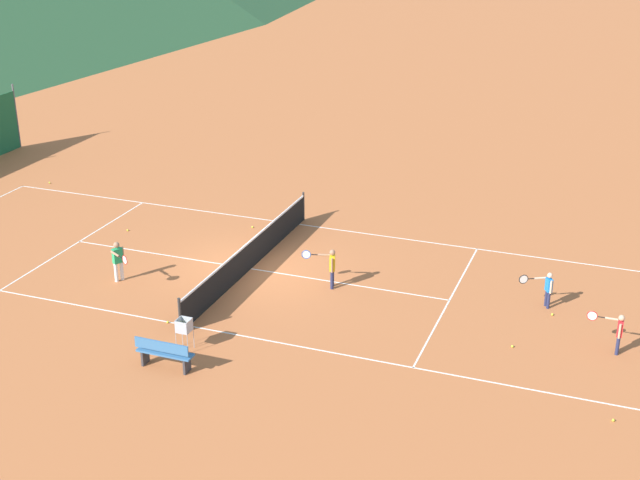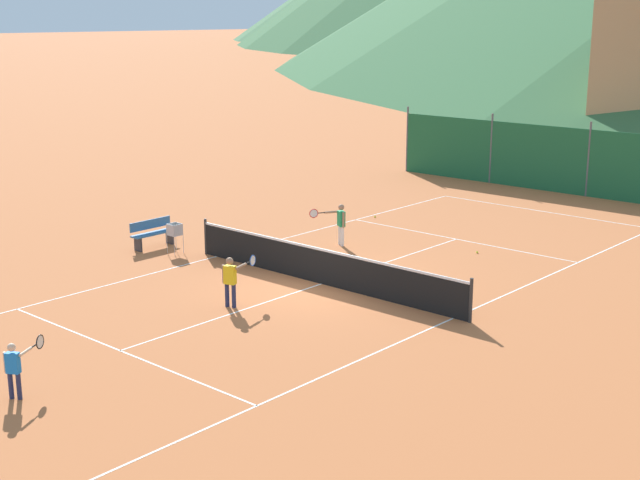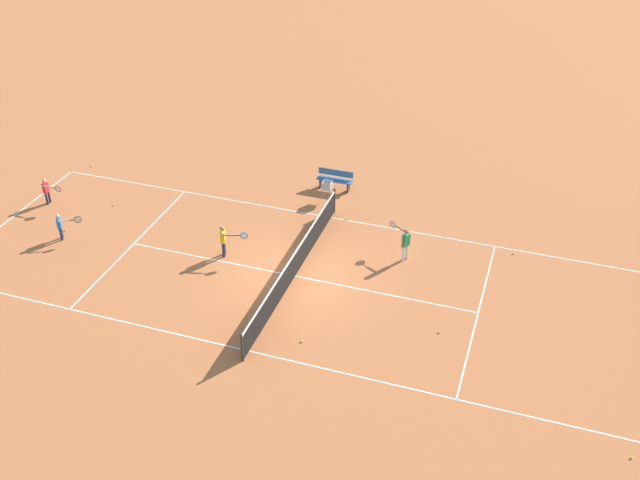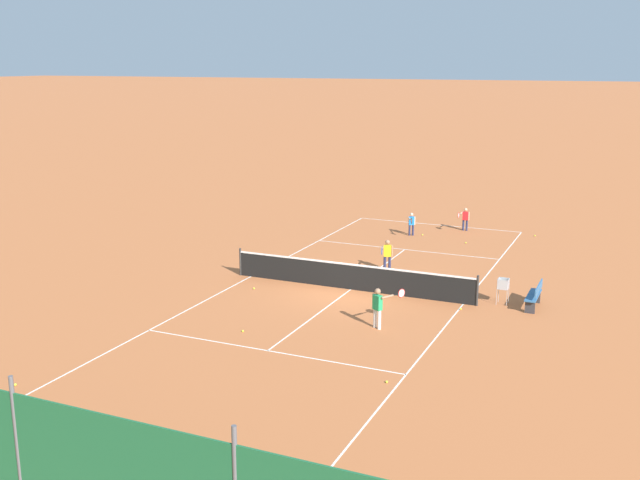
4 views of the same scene
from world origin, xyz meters
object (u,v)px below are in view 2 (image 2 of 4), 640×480
(tennis_ball_alley_left, at_px, (375,217))
(tennis_ball_by_net_right, at_px, (231,251))
(player_far_service, at_px, (231,278))
(tennis_ball_far_corner, at_px, (454,295))
(tennis_ball_service_box, at_px, (477,252))
(player_far_baseline, at_px, (340,222))
(courtside_bench, at_px, (153,233))
(ball_hopper, at_px, (175,232))
(tennis_net, at_px, (322,266))
(player_near_baseline, at_px, (15,365))

(tennis_ball_alley_left, xyz_separation_m, tennis_ball_by_net_right, (-0.36, -6.47, 0.00))
(player_far_service, distance_m, tennis_ball_far_corner, 5.60)
(tennis_ball_by_net_right, bearing_deg, tennis_ball_service_box, 40.46)
(player_far_baseline, height_order, courtside_bench, player_far_baseline)
(tennis_ball_alley_left, bearing_deg, courtside_bench, -108.38)
(player_far_baseline, distance_m, tennis_ball_far_corner, 5.84)
(player_far_baseline, distance_m, ball_hopper, 4.96)
(tennis_net, distance_m, ball_hopper, 5.33)
(tennis_net, distance_m, tennis_ball_service_box, 5.57)
(tennis_net, relative_size, ball_hopper, 10.31)
(tennis_ball_alley_left, bearing_deg, tennis_net, -61.83)
(tennis_ball_service_box, relative_size, tennis_ball_far_corner, 1.00)
(player_far_service, relative_size, tennis_ball_far_corner, 18.79)
(player_far_baseline, bearing_deg, player_near_baseline, -77.37)
(player_far_service, xyz_separation_m, ball_hopper, (-4.91, 2.29, -0.07))
(player_far_baseline, height_order, tennis_ball_service_box, player_far_baseline)
(courtside_bench, bearing_deg, tennis_ball_far_corner, 11.51)
(tennis_ball_by_net_right, relative_size, tennis_ball_service_box, 1.00)
(player_far_service, xyz_separation_m, tennis_ball_far_corner, (3.59, 4.24, -0.69))
(player_far_service, xyz_separation_m, tennis_ball_by_net_right, (-3.77, 3.46, -0.69))
(player_near_baseline, relative_size, tennis_ball_far_corner, 16.41)
(ball_hopper, height_order, courtside_bench, ball_hopper)
(tennis_ball_far_corner, bearing_deg, player_near_baseline, -104.26)
(courtside_bench, bearing_deg, player_far_baseline, 43.70)
(player_far_baseline, distance_m, courtside_bench, 5.67)
(player_near_baseline, xyz_separation_m, player_far_baseline, (-2.79, 12.44, 0.11))
(tennis_ball_far_corner, bearing_deg, ball_hopper, -167.09)
(tennis_ball_service_box, xyz_separation_m, courtside_bench, (-7.74, -5.92, 0.42))
(player_near_baseline, height_order, tennis_ball_service_box, player_near_baseline)
(player_far_baseline, bearing_deg, courtside_bench, -136.30)
(tennis_ball_far_corner, bearing_deg, tennis_ball_alley_left, 140.87)
(tennis_ball_by_net_right, xyz_separation_m, tennis_ball_far_corner, (7.36, 0.77, 0.00))
(player_far_service, distance_m, ball_hopper, 5.41)
(tennis_ball_alley_left, bearing_deg, player_far_service, -71.04)
(tennis_ball_alley_left, height_order, ball_hopper, ball_hopper)
(ball_hopper, bearing_deg, tennis_ball_service_box, 41.47)
(tennis_ball_alley_left, height_order, tennis_ball_by_net_right, same)
(player_far_baseline, bearing_deg, tennis_ball_service_box, 28.76)
(tennis_ball_by_net_right, distance_m, tennis_ball_far_corner, 7.40)
(player_near_baseline, height_order, courtside_bench, player_near_baseline)
(player_near_baseline, distance_m, courtside_bench, 10.96)
(tennis_ball_by_net_right, xyz_separation_m, tennis_ball_service_box, (5.56, 4.74, 0.00))
(tennis_ball_alley_left, distance_m, tennis_ball_far_corner, 9.03)
(tennis_ball_far_corner, relative_size, courtside_bench, 0.04)
(tennis_ball_alley_left, distance_m, tennis_ball_service_box, 5.48)
(tennis_net, distance_m, tennis_ball_alley_left, 8.07)
(player_near_baseline, distance_m, tennis_ball_far_corner, 10.82)
(player_far_baseline, relative_size, ball_hopper, 1.44)
(player_far_baseline, relative_size, tennis_ball_service_box, 19.45)
(tennis_net, distance_m, tennis_ball_far_corner, 3.53)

